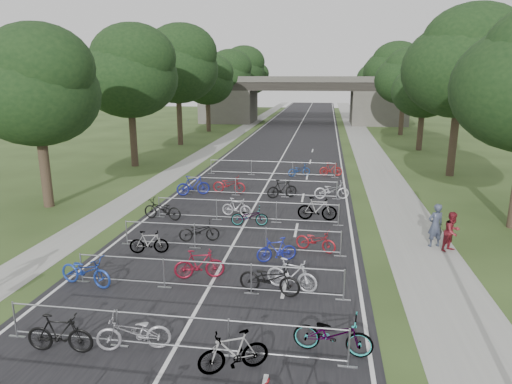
# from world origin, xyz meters

# --- Properties ---
(road) EXTENTS (11.00, 140.00, 0.01)m
(road) POSITION_xyz_m (0.00, 50.00, 0.01)
(road) COLOR black
(road) RESTS_ON ground
(sidewalk_right) EXTENTS (3.00, 140.00, 0.01)m
(sidewalk_right) POSITION_xyz_m (8.00, 50.00, 0.01)
(sidewalk_right) COLOR gray
(sidewalk_right) RESTS_ON ground
(sidewalk_left) EXTENTS (2.00, 140.00, 0.01)m
(sidewalk_left) POSITION_xyz_m (-7.50, 50.00, 0.01)
(sidewalk_left) COLOR gray
(sidewalk_left) RESTS_ON ground
(lane_markings) EXTENTS (0.12, 140.00, 0.00)m
(lane_markings) POSITION_xyz_m (0.00, 50.00, 0.00)
(lane_markings) COLOR silver
(lane_markings) RESTS_ON ground
(overpass_bridge) EXTENTS (31.00, 8.00, 7.05)m
(overpass_bridge) POSITION_xyz_m (0.00, 65.00, 3.53)
(overpass_bridge) COLOR #4F4C46
(overpass_bridge) RESTS_ON ground
(tree_left_0) EXTENTS (6.72, 6.72, 10.25)m
(tree_left_0) POSITION_xyz_m (-11.39, 15.93, 6.49)
(tree_left_0) COLOR #33261C
(tree_left_0) RESTS_ON ground
(tree_left_1) EXTENTS (7.56, 7.56, 11.53)m
(tree_left_1) POSITION_xyz_m (-11.39, 27.93, 7.30)
(tree_left_1) COLOR #33261C
(tree_left_1) RESTS_ON ground
(tree_right_1) EXTENTS (8.18, 8.18, 12.47)m
(tree_right_1) POSITION_xyz_m (13.11, 27.93, 7.90)
(tree_right_1) COLOR #33261C
(tree_right_1) RESTS_ON ground
(tree_left_2) EXTENTS (8.40, 8.40, 12.81)m
(tree_left_2) POSITION_xyz_m (-11.39, 39.93, 8.12)
(tree_left_2) COLOR #33261C
(tree_left_2) RESTS_ON ground
(tree_right_2) EXTENTS (6.16, 6.16, 9.39)m
(tree_right_2) POSITION_xyz_m (13.11, 39.93, 5.95)
(tree_right_2) COLOR #33261C
(tree_right_2) RESTS_ON ground
(tree_left_3) EXTENTS (6.72, 6.72, 10.25)m
(tree_left_3) POSITION_xyz_m (-11.39, 51.93, 6.49)
(tree_left_3) COLOR #33261C
(tree_left_3) RESTS_ON ground
(tree_right_3) EXTENTS (7.17, 7.17, 10.93)m
(tree_right_3) POSITION_xyz_m (13.11, 51.93, 6.92)
(tree_right_3) COLOR #33261C
(tree_right_3) RESTS_ON ground
(tree_left_4) EXTENTS (7.56, 7.56, 11.53)m
(tree_left_4) POSITION_xyz_m (-11.39, 63.93, 7.30)
(tree_left_4) COLOR #33261C
(tree_left_4) RESTS_ON ground
(tree_right_4) EXTENTS (8.18, 8.18, 12.47)m
(tree_right_4) POSITION_xyz_m (13.11, 63.93, 7.90)
(tree_right_4) COLOR #33261C
(tree_right_4) RESTS_ON ground
(tree_left_5) EXTENTS (8.40, 8.40, 12.81)m
(tree_left_5) POSITION_xyz_m (-11.39, 75.93, 8.12)
(tree_left_5) COLOR #33261C
(tree_left_5) RESTS_ON ground
(tree_right_5) EXTENTS (6.16, 6.16, 9.39)m
(tree_right_5) POSITION_xyz_m (13.11, 75.93, 5.95)
(tree_right_5) COLOR #33261C
(tree_right_5) RESTS_ON ground
(tree_left_6) EXTENTS (6.72, 6.72, 10.25)m
(tree_left_6) POSITION_xyz_m (-11.39, 87.93, 6.49)
(tree_left_6) COLOR #33261C
(tree_left_6) RESTS_ON ground
(tree_right_6) EXTENTS (7.17, 7.17, 10.93)m
(tree_right_6) POSITION_xyz_m (13.11, 87.93, 6.92)
(tree_right_6) COLOR #33261C
(tree_right_6) RESTS_ON ground
(barrier_row_1) EXTENTS (9.70, 0.08, 1.10)m
(barrier_row_1) POSITION_xyz_m (0.00, 3.60, 0.55)
(barrier_row_1) COLOR #999BA0
(barrier_row_1) RESTS_ON ground
(barrier_row_2) EXTENTS (9.70, 0.08, 1.10)m
(barrier_row_2) POSITION_xyz_m (0.00, 7.20, 0.55)
(barrier_row_2) COLOR #999BA0
(barrier_row_2) RESTS_ON ground
(barrier_row_3) EXTENTS (9.70, 0.08, 1.10)m
(barrier_row_3) POSITION_xyz_m (0.00, 11.00, 0.55)
(barrier_row_3) COLOR #999BA0
(barrier_row_3) RESTS_ON ground
(barrier_row_4) EXTENTS (9.70, 0.08, 1.10)m
(barrier_row_4) POSITION_xyz_m (0.00, 15.00, 0.55)
(barrier_row_4) COLOR #999BA0
(barrier_row_4) RESTS_ON ground
(barrier_row_5) EXTENTS (9.70, 0.08, 1.10)m
(barrier_row_5) POSITION_xyz_m (0.00, 20.00, 0.55)
(barrier_row_5) COLOR #999BA0
(barrier_row_5) RESTS_ON ground
(barrier_row_6) EXTENTS (9.70, 0.08, 1.10)m
(barrier_row_6) POSITION_xyz_m (0.00, 26.00, 0.55)
(barrier_row_6) COLOR #999BA0
(barrier_row_6) RESTS_ON ground
(bike_4) EXTENTS (1.86, 0.61, 1.10)m
(bike_4) POSITION_xyz_m (-2.95, 3.12, 0.55)
(bike_4) COLOR black
(bike_4) RESTS_ON ground
(bike_5) EXTENTS (2.09, 1.15, 1.04)m
(bike_5) POSITION_xyz_m (-1.06, 3.51, 0.52)
(bike_5) COLOR #98969D
(bike_5) RESTS_ON ground
(bike_6) EXTENTS (1.85, 1.23, 1.09)m
(bike_6) POSITION_xyz_m (1.77, 3.02, 0.54)
(bike_6) COLOR #999BA0
(bike_6) RESTS_ON ground
(bike_7) EXTENTS (2.19, 1.00, 1.11)m
(bike_7) POSITION_xyz_m (4.21, 4.18, 0.56)
(bike_7) COLOR #999BA0
(bike_7) RESTS_ON ground
(bike_8) EXTENTS (2.20, 1.15, 1.10)m
(bike_8) POSITION_xyz_m (-4.30, 6.95, 0.55)
(bike_8) COLOR #1C399C
(bike_8) RESTS_ON ground
(bike_9) EXTENTS (1.90, 0.99, 1.10)m
(bike_9) POSITION_xyz_m (-0.52, 8.11, 0.55)
(bike_9) COLOR maroon
(bike_9) RESTS_ON ground
(bike_10) EXTENTS (2.22, 1.09, 1.12)m
(bike_10) POSITION_xyz_m (2.14, 7.29, 0.56)
(bike_10) COLOR black
(bike_10) RESTS_ON ground
(bike_11) EXTENTS (1.93, 1.05, 1.12)m
(bike_11) POSITION_xyz_m (2.85, 7.71, 0.56)
(bike_11) COLOR silver
(bike_11) RESTS_ON ground
(bike_12) EXTENTS (1.67, 0.76, 0.97)m
(bike_12) POSITION_xyz_m (-3.24, 10.13, 0.48)
(bike_12) COLOR #999BA0
(bike_12) RESTS_ON ground
(bike_13) EXTENTS (1.89, 1.05, 0.94)m
(bike_13) POSITION_xyz_m (-1.57, 11.85, 0.47)
(bike_13) COLOR black
(bike_13) RESTS_ON ground
(bike_14) EXTENTS (1.69, 1.06, 0.99)m
(bike_14) POSITION_xyz_m (2.07, 10.10, 0.49)
(bike_14) COLOR #1B2496
(bike_14) RESTS_ON ground
(bike_15) EXTENTS (1.87, 1.17, 0.93)m
(bike_15) POSITION_xyz_m (3.58, 11.43, 0.46)
(bike_15) COLOR maroon
(bike_15) RESTS_ON ground
(bike_16) EXTENTS (2.15, 1.02, 1.09)m
(bike_16) POSITION_xyz_m (-4.30, 14.62, 0.54)
(bike_16) COLOR black
(bike_16) RESTS_ON ground
(bike_17) EXTENTS (1.66, 0.69, 0.97)m
(bike_17) POSITION_xyz_m (-0.65, 15.75, 0.48)
(bike_17) COLOR #B0B0B8
(bike_17) RESTS_ON ground
(bike_18) EXTENTS (1.87, 0.83, 0.95)m
(bike_18) POSITION_xyz_m (0.28, 14.33, 0.48)
(bike_18) COLOR #999BA0
(bike_18) RESTS_ON ground
(bike_19) EXTENTS (2.00, 0.58, 1.20)m
(bike_19) POSITION_xyz_m (3.55, 15.70, 0.60)
(bike_19) COLOR #999BA0
(bike_19) RESTS_ON ground
(bike_20) EXTENTS (2.10, 1.36, 1.23)m
(bike_20) POSITION_xyz_m (-4.12, 19.63, 0.62)
(bike_20) COLOR navy
(bike_20) RESTS_ON ground
(bike_21) EXTENTS (2.13, 0.85, 1.10)m
(bike_21) POSITION_xyz_m (-2.04, 20.47, 0.55)
(bike_21) COLOR maroon
(bike_21) RESTS_ON ground
(bike_22) EXTENTS (1.93, 1.24, 1.13)m
(bike_22) POSITION_xyz_m (1.35, 19.81, 0.56)
(bike_22) COLOR black
(bike_22) RESTS_ON ground
(bike_23) EXTENTS (2.14, 1.02, 1.08)m
(bike_23) POSITION_xyz_m (4.30, 19.99, 0.54)
(bike_23) COLOR silver
(bike_23) RESTS_ON ground
(bike_26) EXTENTS (1.82, 1.40, 0.92)m
(bike_26) POSITION_xyz_m (2.00, 26.11, 0.46)
(bike_26) COLOR navy
(bike_26) RESTS_ON ground
(bike_27) EXTENTS (1.69, 0.61, 1.00)m
(bike_27) POSITION_xyz_m (4.30, 26.56, 0.50)
(bike_27) COLOR #A11717
(bike_27) RESTS_ON ground
(pedestrian_a) EXTENTS (0.81, 0.67, 1.91)m
(pedestrian_a) POSITION_xyz_m (8.62, 12.76, 0.96)
(pedestrian_a) COLOR #333A4D
(pedestrian_a) RESTS_ON ground
(pedestrian_b) EXTENTS (1.05, 1.01, 1.70)m
(pedestrian_b) POSITION_xyz_m (9.20, 12.32, 0.85)
(pedestrian_b) COLOR maroon
(pedestrian_b) RESTS_ON ground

